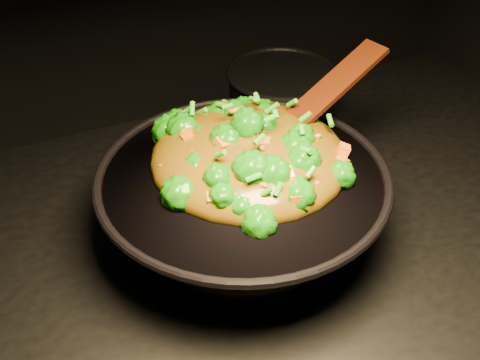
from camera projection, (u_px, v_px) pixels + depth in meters
name	position (u px, v px, depth m)	size (l,w,h in m)	color
wok	(243.00, 207.00, 0.93)	(0.43, 0.43, 0.12)	black
stir_fry	(250.00, 133.00, 0.89)	(0.30, 0.30, 0.10)	#166B07
spatula	(311.00, 106.00, 0.95)	(0.32, 0.05, 0.01)	#3A1407
back_pot	(281.00, 97.00, 1.20)	(0.21, 0.21, 0.12)	black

